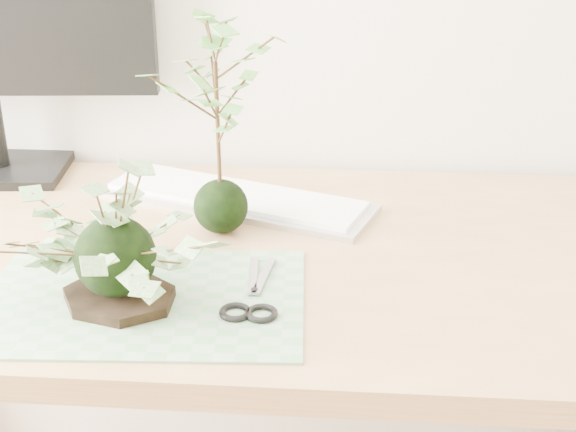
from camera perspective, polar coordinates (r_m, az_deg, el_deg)
The scene contains 7 objects.
desk at distance 1.30m, azimuth -3.98°, elevation -5.75°, with size 1.60×0.70×0.74m.
cutting_mat at distance 1.13m, azimuth -10.23°, elevation -5.87°, with size 0.44×0.29×0.00m, color #5F9361.
stone_dish at distance 1.12m, azimuth -11.90°, elevation -5.66°, with size 0.16×0.16×0.01m, color black.
ivy_kokedama at distance 1.07m, azimuth -12.42°, elevation -0.40°, with size 0.40×0.40×0.22m.
maple_kokedama at distance 1.22m, azimuth -5.16°, elevation 9.88°, with size 0.24×0.24×0.37m.
keyboard at distance 1.41m, azimuth -3.75°, elevation 1.30°, with size 0.51×0.30×0.02m.
scissors at distance 1.09m, azimuth -2.62°, elevation -6.26°, with size 0.08×0.18×0.01m.
Camera 1 is at (0.08, 0.12, 1.31)m, focal length 50.00 mm.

